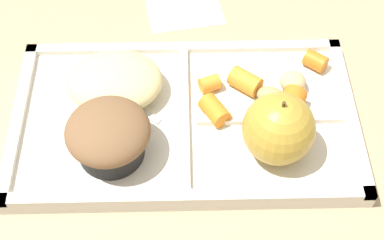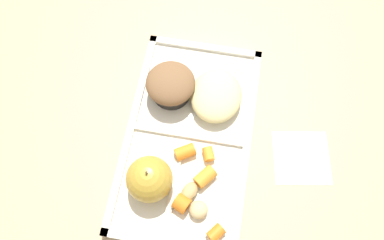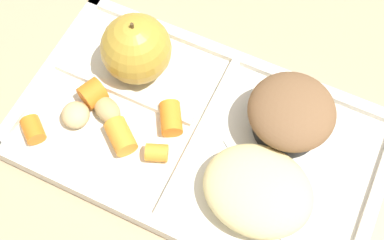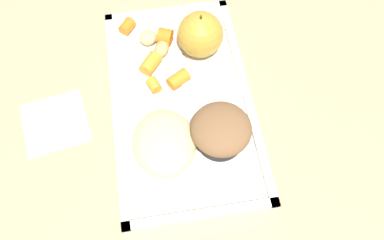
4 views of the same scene
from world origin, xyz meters
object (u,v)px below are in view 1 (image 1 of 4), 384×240
Objects in this scene: lunch_tray at (185,120)px; green_apple at (278,129)px; bran_muffin at (108,136)px; plastic_fork at (99,89)px.

lunch_tray is 4.73× the size of green_apple.
green_apple is 0.92× the size of bran_muffin.
bran_muffin reaches higher than lunch_tray.
green_apple is at bearing -180.00° from bran_muffin.
lunch_tray is at bearing -149.84° from bran_muffin.
green_apple is 0.18m from bran_muffin.
lunch_tray is 4.36× the size of bran_muffin.
green_apple is 0.63× the size of plastic_fork.
green_apple reaches higher than bran_muffin.
plastic_fork is at bearing -23.16° from lunch_tray.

